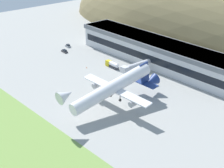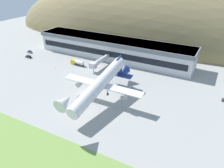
{
  "view_description": "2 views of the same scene",
  "coord_description": "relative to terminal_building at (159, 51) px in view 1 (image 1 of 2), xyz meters",
  "views": [
    {
      "loc": [
        106.33,
        -87.18,
        67.36
      ],
      "look_at": [
        8.82,
        -2.07,
        9.15
      ],
      "focal_mm": 60.0,
      "sensor_mm": 36.0,
      "label": 1
    },
    {
      "loc": [
        50.94,
        -68.21,
        48.91
      ],
      "look_at": [
        13.46,
        1.48,
        7.07
      ],
      "focal_mm": 35.0,
      "sensor_mm": 36.0,
      "label": 2
    }
  ],
  "objects": [
    {
      "name": "jetway_0",
      "position": [
        1.2,
        -17.58,
        -2.85
      ],
      "size": [
        3.38,
        17.36,
        5.43
      ],
      "color": "silver",
      "rests_on": "ground_plane"
    },
    {
      "name": "service_car_0",
      "position": [
        -51.86,
        -18.11,
        -6.19
      ],
      "size": [
        3.83,
        2.03,
        1.59
      ],
      "color": "#999EA3",
      "rests_on": "ground_plane"
    },
    {
      "name": "fuel_truck",
      "position": [
        12.49,
        -19.97,
        -5.34
      ],
      "size": [
        6.99,
        2.68,
        3.23
      ],
      "color": "#264C99",
      "rests_on": "ground_plane"
    },
    {
      "name": "grass_strip_foreground",
      "position": [
        9.25,
        -85.2,
        -6.81
      ],
      "size": [
        293.81,
        26.54,
        0.08
      ],
      "primitive_type": "cube",
      "color": "#759947",
      "rests_on": "ground_plane"
    },
    {
      "name": "box_truck",
      "position": [
        -12.09,
        -19.8,
        -5.38
      ],
      "size": [
        8.56,
        2.59,
        3.01
      ],
      "color": "gold",
      "rests_on": "ground_plane"
    },
    {
      "name": "ground_plane",
      "position": [
        9.25,
        -44.17,
        -6.85
      ],
      "size": [
        326.45,
        326.45,
        0.0
      ],
      "primitive_type": "plane",
      "color": "#9E9E99"
    },
    {
      "name": "cargo_airplane",
      "position": [
        19.96,
        -46.97,
        1.61
      ],
      "size": [
        35.11,
        48.42,
        12.77
      ],
      "color": "silver"
    },
    {
      "name": "service_car_2",
      "position": [
        -45.79,
        -24.65,
        -6.21
      ],
      "size": [
        4.69,
        1.97,
        1.54
      ],
      "color": "#333338",
      "rests_on": "ground_plane"
    },
    {
      "name": "terminal_building",
      "position": [
        0.0,
        0.0,
        0.0
      ],
      "size": [
        98.4,
        17.17,
        12.07
      ],
      "color": "silver",
      "rests_on": "ground_plane"
    },
    {
      "name": "traffic_cone_0",
      "position": [
        -19.79,
        -29.58,
        -6.56
      ],
      "size": [
        0.52,
        0.52,
        0.58
      ],
      "color": "orange",
      "rests_on": "ground_plane"
    }
  ]
}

